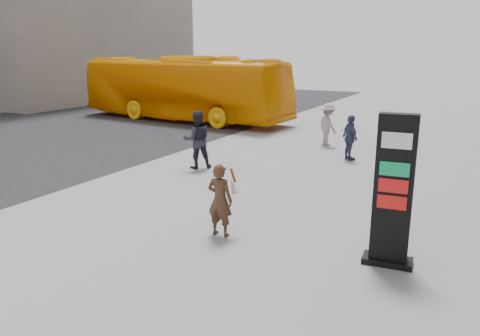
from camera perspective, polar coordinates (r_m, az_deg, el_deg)
The scene contains 8 objects.
ground at distance 9.71m, azimuth -6.33°, elevation -8.59°, with size 100.00×100.00×0.00m, color #9E9EA3.
bg_building_far at distance 39.96m, azimuth -19.47°, elevation 15.32°, with size 10.00×18.00×10.00m, color gray.
info_pylon at distance 8.56m, azimuth 18.18°, elevation -2.75°, with size 0.91×0.51×2.72m.
woman at distance 9.59m, azimuth -2.43°, elevation -3.80°, with size 0.58×0.51×1.53m.
bus at distance 25.64m, azimuth -6.98°, elevation 9.62°, with size 2.87×12.26×3.41m, color orange.
pedestrian_a at distance 15.10m, azimuth -5.24°, elevation 3.46°, with size 0.91×0.71×1.86m, color #212229.
pedestrian_b at distance 19.02m, azimuth 10.67°, elevation 5.22°, with size 1.08×0.62×1.67m, color gray.
pedestrian_c at distance 16.61m, azimuth 13.28°, elevation 3.61°, with size 0.92×0.38×1.57m, color #343A59.
Camera 1 is at (5.11, -7.34, 3.77)m, focal length 35.00 mm.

